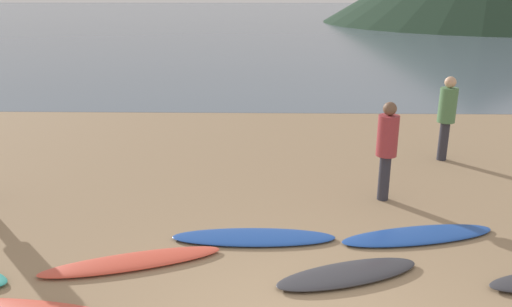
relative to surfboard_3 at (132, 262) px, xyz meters
name	(u,v)px	position (x,y,z in m)	size (l,w,h in m)	color
ground_plane	(278,117)	(2.11, 8.37, -0.14)	(120.00, 120.00, 0.20)	#997C5B
ocean_water	(270,16)	(2.11, 58.47, -0.04)	(140.00, 100.00, 0.01)	slate
surfboard_3	(132,262)	(0.00, 0.00, 0.00)	(2.37, 0.47, 0.09)	#D84C38
surfboard_4	(254,237)	(1.59, 0.73, -0.01)	(2.38, 0.57, 0.07)	#1E479E
surfboard_5	(348,274)	(2.81, -0.25, 0.01)	(1.93, 0.55, 0.10)	#333338
surfboard_6	(418,235)	(4.00, 0.85, -0.01)	(2.36, 0.57, 0.07)	#1E479E
person_0	(387,143)	(3.78, 2.26, 0.97)	(0.35, 0.35, 1.72)	#2D2D38
person_1	(447,112)	(5.49, 4.41, 1.00)	(0.36, 0.36, 1.77)	#2D2D38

